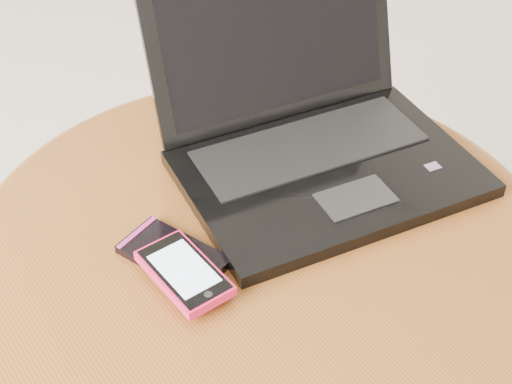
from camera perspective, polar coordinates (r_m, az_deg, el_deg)
table at (r=0.96m, az=0.36°, el=-8.45°), size 0.69×0.69×0.55m
laptop at (r=0.96m, az=4.17°, el=4.37°), size 0.39×0.36×0.22m
phone_black at (r=0.85m, az=-6.13°, el=-4.67°), size 0.10×0.13×0.01m
phone_pink at (r=0.82m, az=-5.34°, el=-5.96°), size 0.06×0.11×0.01m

